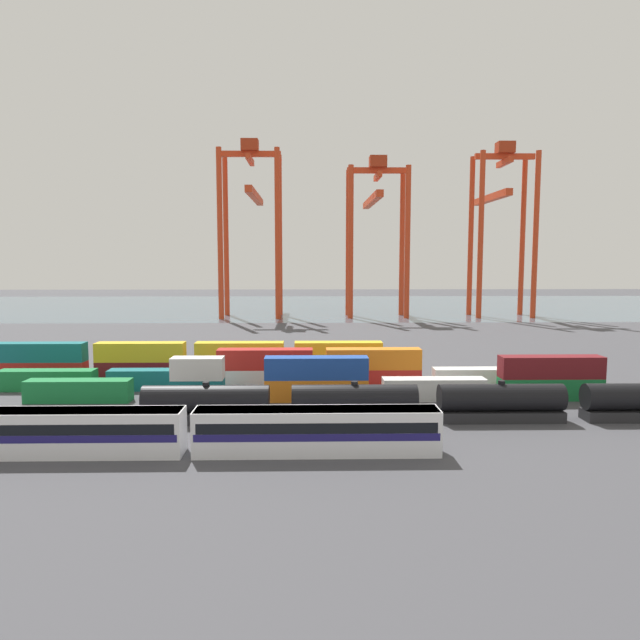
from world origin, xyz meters
name	(u,v)px	position (x,y,z in m)	size (l,w,h in m)	color
ground_plane	(307,346)	(0.00, 40.00, 0.00)	(420.00, 420.00, 0.00)	#424247
harbour_water	(307,306)	(0.00, 135.43, 0.00)	(400.00, 110.00, 0.01)	#475B6B
passenger_train	(189,430)	(-9.94, -22.33, 2.14)	(42.75, 3.14, 3.90)	silver
freight_tank_row	(501,402)	(20.03, -12.66, 1.97)	(73.08, 2.75, 4.21)	#232326
shipping_container_0	(79,391)	(-26.57, -3.54, 1.30)	(12.10, 2.44, 2.60)	#197538
shipping_container_1	(198,390)	(-12.68, -3.54, 1.30)	(6.04, 2.44, 2.60)	#146066
shipping_container_2	(198,368)	(-12.68, -3.54, 3.90)	(6.04, 2.44, 2.60)	silver
shipping_container_3	(316,390)	(1.21, -3.54, 1.30)	(12.10, 2.44, 2.60)	orange
shipping_container_4	(316,368)	(1.21, -3.54, 3.90)	(12.10, 2.44, 2.60)	#1C4299
shipping_container_5	(434,389)	(15.09, -3.54, 1.30)	(12.10, 2.44, 2.60)	silver
shipping_container_6	(550,389)	(28.98, -3.54, 1.30)	(12.10, 2.44, 2.60)	#197538
shipping_container_7	(551,367)	(28.98, -3.54, 3.90)	(12.10, 2.44, 2.60)	maroon
shipping_container_8	(47,380)	(-32.94, 2.64, 1.30)	(12.10, 2.44, 2.60)	#197538
shipping_container_9	(157,380)	(-19.10, 2.64, 1.30)	(12.10, 2.44, 2.60)	#146066
shipping_container_10	(265,379)	(-5.25, 2.64, 1.30)	(12.10, 2.44, 2.60)	silver
shipping_container_11	(265,359)	(-5.25, 2.64, 3.90)	(12.10, 2.44, 2.60)	#AD211C
shipping_container_12	(373,379)	(8.60, 2.64, 1.30)	(12.10, 2.44, 2.60)	#AD211C
shipping_container_13	(373,359)	(8.60, 2.64, 3.90)	(12.10, 2.44, 2.60)	orange
shipping_container_14	(480,378)	(22.45, 2.64, 1.30)	(12.10, 2.44, 2.60)	silver
shipping_container_15	(42,371)	(-36.46, 8.82, 1.30)	(12.10, 2.44, 2.60)	#AD211C
shipping_container_16	(41,352)	(-36.46, 8.82, 3.90)	(12.10, 2.44, 2.60)	#146066
shipping_container_17	(141,370)	(-22.83, 8.82, 1.30)	(12.10, 2.44, 2.60)	maroon
shipping_container_18	(141,352)	(-22.83, 8.82, 3.90)	(12.10, 2.44, 2.60)	gold
shipping_container_19	(240,370)	(-9.20, 8.82, 1.30)	(12.10, 2.44, 2.60)	orange
shipping_container_20	(240,351)	(-9.20, 8.82, 3.90)	(12.10, 2.44, 2.60)	gold
shipping_container_21	(338,370)	(4.43, 8.82, 1.30)	(12.10, 2.44, 2.60)	slate
shipping_container_22	(338,351)	(4.43, 8.82, 3.90)	(12.10, 2.44, 2.60)	gold
gantry_crane_west	(252,212)	(-16.02, 100.32, 30.30)	(17.41, 41.18, 50.05)	red
gantry_crane_central	(376,219)	(20.11, 100.42, 28.25)	(17.50, 39.86, 45.62)	red
gantry_crane_east	(500,214)	(56.25, 99.26, 29.67)	(17.07, 33.39, 49.62)	red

